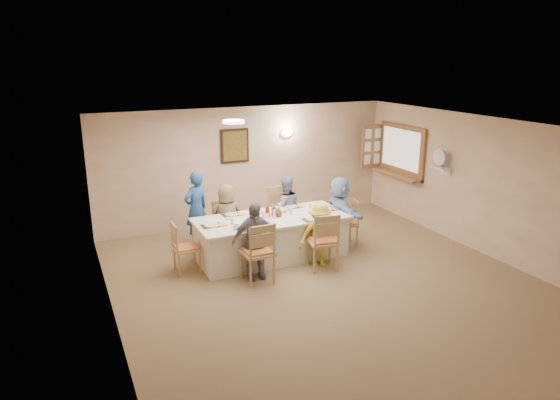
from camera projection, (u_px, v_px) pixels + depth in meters
name	position (u px, v px, depth m)	size (l,w,h in m)	color
ground	(328.00, 283.00, 8.02)	(7.00, 7.00, 0.00)	#826A4B
room_walls	(330.00, 193.00, 7.59)	(7.00, 7.00, 7.00)	beige
wall_picture	(235.00, 146.00, 10.45)	(0.62, 0.05, 0.72)	black
wall_sconce	(287.00, 133.00, 10.85)	(0.26, 0.09, 0.18)	white
ceiling_light	(234.00, 122.00, 8.24)	(0.36, 0.36, 0.05)	white
serving_hatch	(402.00, 151.00, 10.98)	(0.06, 1.50, 1.15)	#9D6139
hatch_sill	(396.00, 175.00, 11.08)	(0.30, 1.50, 0.05)	#9D6139
shutter_door	(372.00, 146.00, 11.54)	(0.55, 0.04, 1.00)	#9D6139
fan_shelf	(441.00, 168.00, 9.80)	(0.22, 0.36, 0.03)	white
desk_fan	(441.00, 160.00, 9.74)	(0.30, 0.30, 0.28)	#A5A5A8
dining_table	(271.00, 237.00, 8.95)	(2.71, 1.15, 0.76)	white
chair_back_left	(225.00, 225.00, 9.39)	(0.43, 0.43, 0.89)	tan
chair_back_right	(283.00, 214.00, 9.85)	(0.49, 0.49, 1.03)	tan
chair_front_left	(257.00, 251.00, 7.98)	(0.49, 0.49, 1.02)	tan
chair_front_right	(323.00, 240.00, 8.46)	(0.49, 0.49, 1.02)	tan
chair_left_end	(186.00, 247.00, 8.32)	(0.43, 0.43, 0.89)	tan
chair_right_end	(345.00, 222.00, 9.56)	(0.43, 0.43, 0.89)	tan
diner_back_left	(227.00, 218.00, 9.24)	(0.68, 0.51, 1.27)	olive
diner_back_right	(286.00, 209.00, 9.71)	(0.70, 0.59, 1.30)	#8684A8
diner_front_left	(254.00, 241.00, 8.05)	(0.77, 0.33, 1.30)	slate
diner_front_right	(319.00, 235.00, 8.55)	(0.80, 0.56, 1.12)	yellow
diner_right_end	(340.00, 212.00, 9.44)	(0.55, 1.29, 1.35)	#9ABDEE
caregiver	(196.00, 209.00, 9.44)	(0.63, 0.53, 1.46)	#2B5DAE
placemat_fl	(248.00, 229.00, 8.24)	(0.36, 0.26, 0.01)	#472B19
plate_fl	(248.00, 228.00, 8.24)	(0.22, 0.22, 0.01)	white
napkin_fl	(260.00, 228.00, 8.27)	(0.14, 0.14, 0.01)	yellow
placemat_fr	(312.00, 219.00, 8.72)	(0.33, 0.25, 0.01)	#472B19
plate_fr	(312.00, 219.00, 8.72)	(0.23, 0.23, 0.01)	white
napkin_fr	(323.00, 219.00, 8.75)	(0.13, 0.13, 0.01)	yellow
placemat_bl	(231.00, 215.00, 8.97)	(0.33, 0.24, 0.01)	#472B19
plate_bl	(231.00, 214.00, 8.97)	(0.23, 0.23, 0.01)	white
napkin_bl	(242.00, 214.00, 9.00)	(0.15, 0.15, 0.01)	yellow
placemat_br	(291.00, 207.00, 9.45)	(0.36, 0.27, 0.01)	#472B19
plate_br	(291.00, 206.00, 9.45)	(0.23, 0.23, 0.01)	white
napkin_br	(301.00, 206.00, 9.48)	(0.13, 0.13, 0.01)	yellow
placemat_le	(212.00, 226.00, 8.41)	(0.35, 0.26, 0.01)	#472B19
plate_le	(212.00, 225.00, 8.40)	(0.26, 0.26, 0.02)	white
napkin_le	(223.00, 225.00, 8.43)	(0.14, 0.14, 0.01)	yellow
placemat_re	(326.00, 209.00, 9.30)	(0.36, 0.27, 0.01)	#472B19
plate_re	(326.00, 209.00, 9.29)	(0.23, 0.23, 0.01)	white
napkin_re	(336.00, 208.00, 9.32)	(0.14, 0.14, 0.01)	yellow
teacup_a	(236.00, 227.00, 8.22)	(0.12, 0.12, 0.08)	white
teacup_b	(281.00, 204.00, 9.48)	(0.10, 0.10, 0.08)	white
bowl_a	(265.00, 221.00, 8.57)	(0.23, 0.23, 0.05)	white
bowl_b	(283.00, 210.00, 9.15)	(0.24, 0.24, 0.06)	white
condiment_ketchup	(267.00, 210.00, 8.84)	(0.10, 0.10, 0.24)	#AF1A0F
condiment_brown	(274.00, 210.00, 8.90)	(0.13, 0.13, 0.21)	brown
condiment_malt	(278.00, 212.00, 8.86)	(0.17, 0.17, 0.17)	brown
drinking_glass	(262.00, 215.00, 8.82)	(0.07, 0.07, 0.10)	silver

